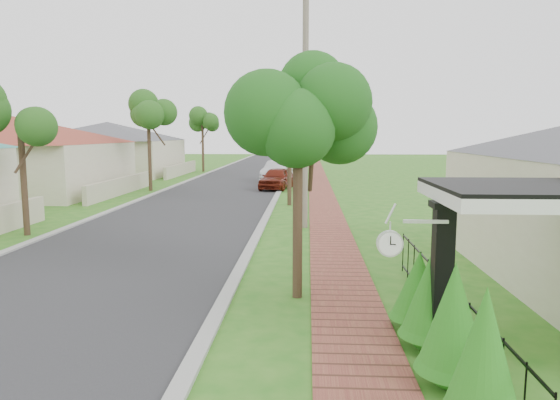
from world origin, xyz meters
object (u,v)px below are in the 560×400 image
(porch_post, at_px, (441,288))
(near_tree, at_px, (298,112))
(parked_car_white, at_px, (278,171))
(utility_pole, at_px, (305,106))
(station_clock, at_px, (393,242))
(parked_car_red, at_px, (277,178))

(porch_post, distance_m, near_tree, 4.65)
(porch_post, distance_m, parked_car_white, 29.76)
(parked_car_white, height_order, utility_pole, utility_pole)
(near_tree, distance_m, station_clock, 4.07)
(parked_car_white, height_order, station_clock, station_clock)
(parked_car_red, bearing_deg, porch_post, -69.63)
(porch_post, xyz_separation_m, near_tree, (-2.35, 2.77, 2.90))
(parked_car_white, distance_m, station_clock, 30.07)
(parked_car_red, xyz_separation_m, utility_pole, (1.90, -13.31, 3.88))
(near_tree, height_order, station_clock, near_tree)
(parked_car_white, bearing_deg, station_clock, -72.98)
(parked_car_white, xyz_separation_m, station_clock, (3.52, -29.84, 1.18))
(parked_car_red, bearing_deg, utility_pole, -71.19)
(porch_post, height_order, near_tree, near_tree)
(parked_car_red, relative_size, station_clock, 3.88)
(near_tree, bearing_deg, utility_pole, 89.30)
(porch_post, relative_size, utility_pole, 0.28)
(parked_car_white, xyz_separation_m, near_tree, (2.03, -26.67, 3.25))
(parked_car_red, height_order, near_tree, near_tree)
(parked_car_red, xyz_separation_m, near_tree, (1.80, -21.54, 3.32))
(porch_post, bearing_deg, station_clock, -154.97)
(porch_post, relative_size, station_clock, 2.40)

